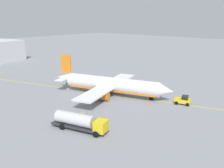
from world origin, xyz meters
TOP-DOWN VIEW (x-y plane):
  - ground_plane at (0.00, 0.00)m, footprint 400.00×400.00m
  - airplane at (-0.46, -0.15)m, footprint 33.15×28.60m
  - fuel_tanker at (9.70, -19.75)m, footprint 11.29×5.51m
  - pushback_tug at (17.56, 5.85)m, footprint 4.01×3.15m
  - refueling_worker at (6.75, -16.32)m, footprint 0.58×0.46m
  - safety_cone_nose at (8.40, 10.70)m, footprint 0.52×0.52m
  - safety_cone_wingtip at (12.01, -0.50)m, footprint 0.55×0.55m
  - taxi_line_marking at (0.00, 0.00)m, footprint 78.87×25.16m

SIDE VIEW (x-z plane):
  - ground_plane at x=0.00m, z-range 0.00..0.00m
  - taxi_line_marking at x=0.00m, z-range 0.00..0.01m
  - safety_cone_nose at x=8.40m, z-range 0.00..0.58m
  - safety_cone_wingtip at x=12.01m, z-range 0.00..0.62m
  - refueling_worker at x=6.75m, z-range -0.03..1.68m
  - pushback_tug at x=17.56m, z-range -0.09..2.11m
  - fuel_tanker at x=9.70m, z-range 0.16..3.31m
  - airplane at x=-0.46m, z-range -2.17..7.61m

